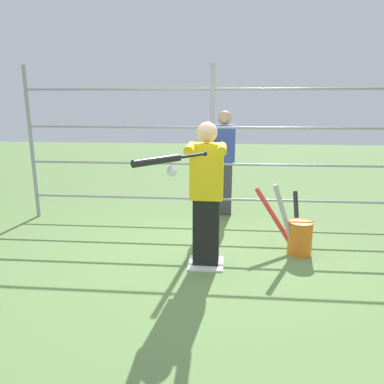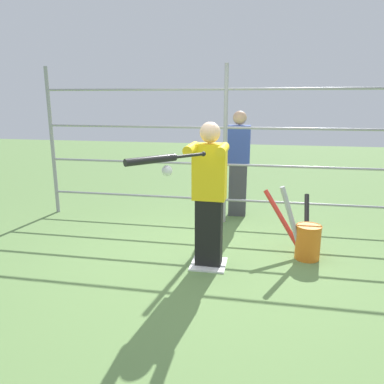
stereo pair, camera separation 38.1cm
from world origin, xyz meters
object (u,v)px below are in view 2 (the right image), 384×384
at_px(softball_in_flight, 167,171).
at_px(bat_bucket, 305,238).
at_px(baseball_bat_swinging, 158,159).
at_px(bystander_behind_fence, 238,162).
at_px(batter, 209,191).

distance_m(softball_in_flight, bat_bucket, 2.09).
height_order(baseball_bat_swinging, bat_bucket, baseball_bat_swinging).
xyz_separation_m(softball_in_flight, bat_bucket, (-1.37, -1.23, -1.00)).
distance_m(softball_in_flight, bystander_behind_fence, 2.85).
height_order(batter, baseball_bat_swinging, batter).
bearing_deg(bat_bucket, bystander_behind_fence, -59.54).
bearing_deg(softball_in_flight, bat_bucket, -138.11).
bearing_deg(bat_bucket, baseball_bat_swinging, 41.34).
bearing_deg(softball_in_flight, baseball_bat_swinging, 27.92).
relative_size(bat_bucket, bystander_behind_fence, 0.53).
height_order(baseball_bat_swinging, softball_in_flight, baseball_bat_swinging).
height_order(softball_in_flight, bat_bucket, softball_in_flight).
height_order(batter, bat_bucket, batter).
xyz_separation_m(baseball_bat_swinging, bystander_behind_fence, (-0.52, -2.83, -0.48)).
bearing_deg(batter, softball_in_flight, 70.99).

